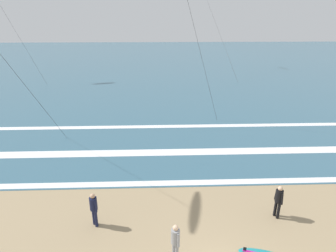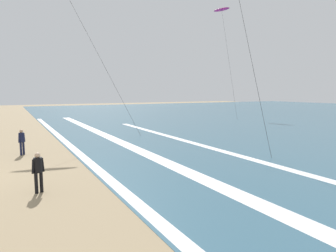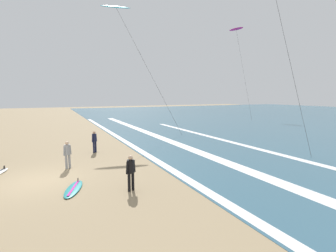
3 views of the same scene
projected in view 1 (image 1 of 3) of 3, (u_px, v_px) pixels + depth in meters
name	position (u px, v px, depth m)	size (l,w,h in m)	color
ocean_surface	(167.00, 61.00, 57.06)	(140.00, 90.00, 0.01)	#386075
wave_foam_shoreline	(182.00, 183.00, 15.46)	(59.73, 0.52, 0.01)	white
wave_foam_mid_break	(162.00, 152.00, 18.91)	(58.12, 0.96, 0.01)	white
wave_foam_outer_break	(198.00, 126.00, 23.45)	(39.65, 0.64, 0.01)	white
surfer_foreground_main	(279.00, 199.00, 12.53)	(0.32, 0.51, 1.60)	black
surfer_left_near	(94.00, 207.00, 12.02)	(0.39, 0.45, 1.60)	#141938
surfer_background_far	(175.00, 240.00, 10.24)	(0.33, 0.49, 1.60)	gray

